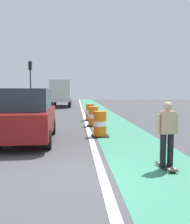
# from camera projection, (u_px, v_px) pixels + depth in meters

# --- Properties ---
(ground_plane) EXTENTS (100.00, 100.00, 0.00)m
(ground_plane) POSITION_uv_depth(u_px,v_px,m) (63.00, 178.00, 5.38)
(ground_plane) COLOR #424244
(bike_lane_strip) EXTENTS (2.50, 80.00, 0.01)m
(bike_lane_strip) POSITION_uv_depth(u_px,v_px,m) (105.00, 118.00, 17.48)
(bike_lane_strip) COLOR #387F60
(bike_lane_strip) RESTS_ON ground
(lane_divider_stripe) EXTENTS (0.20, 80.00, 0.01)m
(lane_divider_stripe) POSITION_uv_depth(u_px,v_px,m) (85.00, 118.00, 17.37)
(lane_divider_stripe) COLOR silver
(lane_divider_stripe) RESTS_ON ground
(skateboarder_on_lane) EXTENTS (0.57, 0.82, 1.69)m
(skateboarder_on_lane) POSITION_uv_depth(u_px,v_px,m) (167.00, 133.00, 5.95)
(skateboarder_on_lane) COLOR black
(skateboarder_on_lane) RESTS_ON ground
(parked_suv_nearest) EXTENTS (2.07, 4.67, 2.04)m
(parked_suv_nearest) POSITION_uv_depth(u_px,v_px,m) (28.00, 115.00, 9.32)
(parked_suv_nearest) COLOR maroon
(parked_suv_nearest) RESTS_ON ground
(traffic_barrel_front) EXTENTS (0.73, 0.73, 1.09)m
(traffic_barrel_front) POSITION_uv_depth(u_px,v_px,m) (100.00, 124.00, 10.31)
(traffic_barrel_front) COLOR orange
(traffic_barrel_front) RESTS_ON ground
(traffic_barrel_mid) EXTENTS (0.73, 0.73, 1.09)m
(traffic_barrel_mid) POSITION_uv_depth(u_px,v_px,m) (94.00, 117.00, 13.39)
(traffic_barrel_mid) COLOR orange
(traffic_barrel_mid) RESTS_ON ground
(traffic_barrel_back) EXTENTS (0.73, 0.73, 1.09)m
(traffic_barrel_back) POSITION_uv_depth(u_px,v_px,m) (90.00, 112.00, 16.00)
(traffic_barrel_back) COLOR orange
(traffic_barrel_back) RESTS_ON ground
(delivery_truck_down_block) EXTENTS (2.44, 7.63, 3.23)m
(delivery_truck_down_block) POSITION_uv_depth(u_px,v_px,m) (61.00, 92.00, 30.16)
(delivery_truck_down_block) COLOR beige
(delivery_truck_down_block) RESTS_ON ground
(traffic_light_corner) EXTENTS (0.41, 0.32, 5.10)m
(traffic_light_corner) POSITION_uv_depth(u_px,v_px,m) (30.00, 77.00, 25.58)
(traffic_light_corner) COLOR #2D2D2D
(traffic_light_corner) RESTS_ON ground
(pedestrian_crossing) EXTENTS (0.34, 0.20, 1.61)m
(pedestrian_crossing) POSITION_uv_depth(u_px,v_px,m) (0.00, 108.00, 15.59)
(pedestrian_crossing) COLOR #33333D
(pedestrian_crossing) RESTS_ON ground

